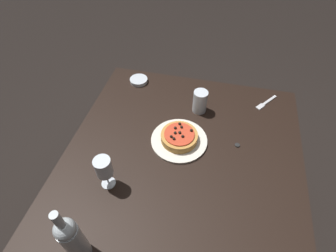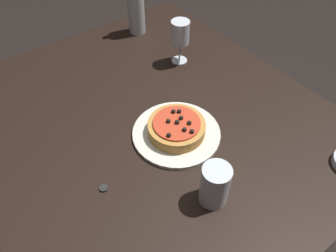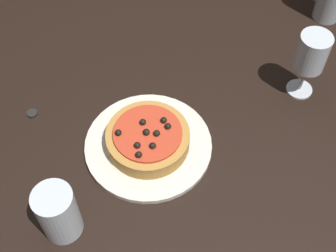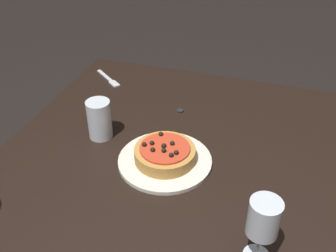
# 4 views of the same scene
# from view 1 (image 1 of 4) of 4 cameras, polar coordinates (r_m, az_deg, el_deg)

# --- Properties ---
(ground_plane) EXTENTS (14.00, 14.00, 0.00)m
(ground_plane) POSITION_cam_1_polar(r_m,az_deg,el_deg) (1.86, 2.03, -20.28)
(ground_plane) COLOR black
(dining_table) EXTENTS (1.22, 1.10, 0.73)m
(dining_table) POSITION_cam_1_polar(r_m,az_deg,el_deg) (1.28, 2.81, -9.53)
(dining_table) COLOR black
(dining_table) RESTS_ON ground_plane
(dinner_plate) EXTENTS (0.27, 0.27, 0.01)m
(dinner_plate) POSITION_cam_1_polar(r_m,az_deg,el_deg) (1.28, 2.43, -3.10)
(dinner_plate) COLOR silver
(dinner_plate) RESTS_ON dining_table
(pizza) EXTENTS (0.18, 0.18, 0.05)m
(pizza) POSITION_cam_1_polar(r_m,az_deg,el_deg) (1.26, 2.46, -2.31)
(pizza) COLOR #BC843D
(pizza) RESTS_ON dinner_plate
(wine_glass) EXTENTS (0.07, 0.07, 0.17)m
(wine_glass) POSITION_cam_1_polar(r_m,az_deg,el_deg) (1.08, -13.83, -8.87)
(wine_glass) COLOR silver
(wine_glass) RESTS_ON dining_table
(wine_bottle) EXTENTS (0.07, 0.07, 0.32)m
(wine_bottle) POSITION_cam_1_polar(r_m,az_deg,el_deg) (0.96, -20.15, -22.04)
(wine_bottle) COLOR #B2BCC1
(wine_bottle) RESTS_ON dining_table
(water_cup) EXTENTS (0.08, 0.08, 0.13)m
(water_cup) POSITION_cam_1_polar(r_m,az_deg,el_deg) (1.39, 6.97, 5.31)
(water_cup) COLOR silver
(water_cup) RESTS_ON dining_table
(side_bowl) EXTENTS (0.11, 0.11, 0.02)m
(side_bowl) POSITION_cam_1_polar(r_m,az_deg,el_deg) (1.61, -6.39, 9.85)
(side_bowl) COLOR silver
(side_bowl) RESTS_ON dining_table
(fork) EXTENTS (0.14, 0.12, 0.00)m
(fork) POSITION_cam_1_polar(r_m,az_deg,el_deg) (1.56, 20.43, 4.71)
(fork) COLOR silver
(fork) RESTS_ON dining_table
(bottle_cap) EXTENTS (0.02, 0.02, 0.01)m
(bottle_cap) POSITION_cam_1_polar(r_m,az_deg,el_deg) (1.30, 14.84, -4.04)
(bottle_cap) COLOR black
(bottle_cap) RESTS_ON dining_table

